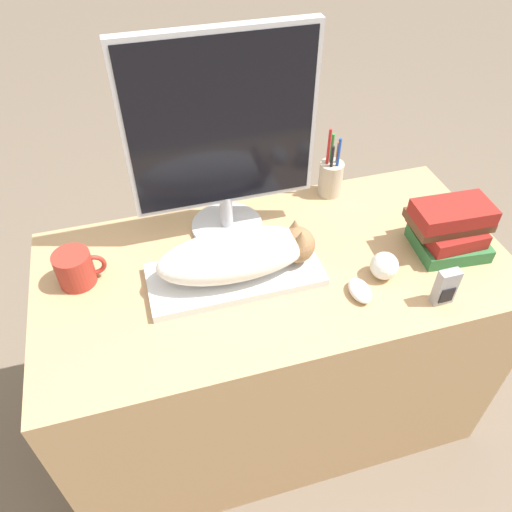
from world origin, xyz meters
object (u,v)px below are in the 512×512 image
at_px(phone, 446,287).
at_px(book_stack, 449,228).
at_px(monitor, 222,133).
at_px(cat, 242,254).
at_px(coffee_mug, 76,268).
at_px(keyboard, 235,275).
at_px(pen_cup, 331,177).
at_px(baseball, 384,266).
at_px(computer_mouse, 360,291).

relative_size(phone, book_stack, 0.47).
relative_size(monitor, book_stack, 2.57).
distance_m(cat, coffee_mug, 0.42).
distance_m(cat, book_stack, 0.57).
xyz_separation_m(keyboard, book_stack, (0.59, -0.04, 0.06)).
bearing_deg(book_stack, pen_cup, 122.85).
distance_m(pen_cup, baseball, 0.38).
bearing_deg(monitor, phone, -43.33).
height_order(monitor, coffee_mug, monitor).
height_order(coffee_mug, pen_cup, pen_cup).
relative_size(monitor, computer_mouse, 6.58).
xyz_separation_m(keyboard, computer_mouse, (0.29, -0.14, 0.00)).
bearing_deg(pen_cup, phone, -79.10).
bearing_deg(cat, computer_mouse, -28.10).
distance_m(cat, computer_mouse, 0.31).
height_order(monitor, pen_cup, monitor).
relative_size(pen_cup, book_stack, 1.01).
xyz_separation_m(computer_mouse, coffee_mug, (-0.68, 0.24, 0.03)).
bearing_deg(computer_mouse, keyboard, 153.55).
distance_m(monitor, pen_cup, 0.44).
bearing_deg(baseball, monitor, 139.15).
height_order(computer_mouse, baseball, baseball).
bearing_deg(baseball, phone, -50.53).
relative_size(keyboard, phone, 4.36).
height_order(keyboard, cat, cat).
xyz_separation_m(cat, monitor, (0.01, 0.20, 0.23)).
height_order(phone, book_stack, book_stack).
bearing_deg(coffee_mug, baseball, -14.61).
distance_m(pen_cup, phone, 0.51).
height_order(monitor, computer_mouse, monitor).
bearing_deg(computer_mouse, monitor, 127.12).
xyz_separation_m(keyboard, pen_cup, (0.38, 0.28, 0.05)).
distance_m(keyboard, pen_cup, 0.47).
bearing_deg(phone, baseball, 129.47).
distance_m(coffee_mug, phone, 0.92).
xyz_separation_m(phone, book_stack, (0.11, 0.18, 0.02)).
bearing_deg(coffee_mug, book_stack, -8.42).
xyz_separation_m(keyboard, monitor, (0.03, 0.20, 0.30)).
distance_m(coffee_mug, baseball, 0.79).
relative_size(computer_mouse, pen_cup, 0.39).
height_order(cat, coffee_mug, cat).
bearing_deg(pen_cup, cat, -141.92).
xyz_separation_m(monitor, baseball, (0.35, -0.30, -0.27)).
bearing_deg(baseball, book_stack, 14.37).
bearing_deg(keyboard, baseball, -14.76).
relative_size(keyboard, computer_mouse, 5.23).
distance_m(keyboard, baseball, 0.39).
bearing_deg(monitor, coffee_mug, -166.64).
distance_m(pen_cup, book_stack, 0.39).
bearing_deg(coffee_mug, keyboard, -14.47).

